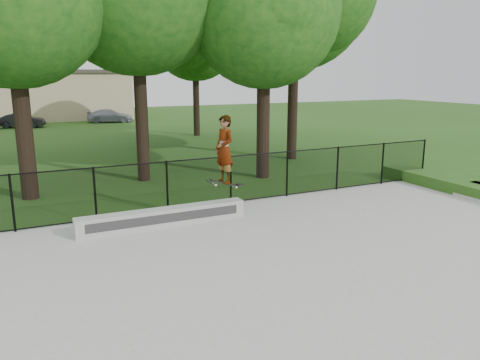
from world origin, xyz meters
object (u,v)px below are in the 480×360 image
Objects in this scene: car_b at (21,121)px; car_c at (110,116)px; grind_ledge at (164,217)px; skater_airborne at (224,150)px.

car_c reaches higher than car_b.
grind_ledge is 1.52× the size of car_b.
skater_airborne is at bearing -154.31° from car_b.
grind_ledge is 27.41m from car_b.
grind_ledge is at bearing -157.59° from car_b.
grind_ledge is 28.73m from car_c.
car_b is at bearing 113.60° from car_c.
grind_ledge is 2.24× the size of skater_airborne.
grind_ledge is 1.32× the size of car_c.
car_c is 28.85m from skater_airborne.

